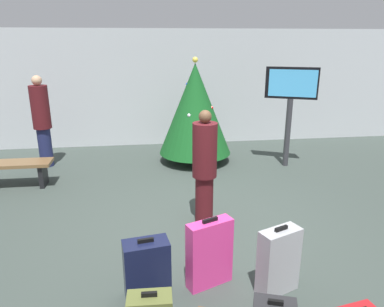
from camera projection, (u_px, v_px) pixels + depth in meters
The scene contains 10 objects.
ground_plane at pixel (201, 227), 5.19m from camera, with size 16.00×16.00×0.00m, color #38423D.
back_wall at pixel (173, 88), 9.05m from camera, with size 16.00×0.20×2.87m, color #B7BCC1.
holiday_tree at pixel (195, 109), 7.65m from camera, with size 1.57×1.57×2.27m.
flight_info_kiosk at pixel (291, 96), 7.29m from camera, with size 0.99×0.51×2.08m.
waiting_bench at pixel (12, 169), 6.49m from camera, with size 1.39×0.44×0.48m.
traveller_0 at pixel (42, 120), 7.41m from camera, with size 0.39×0.39×1.92m.
traveller_1 at pixel (205, 166), 5.06m from camera, with size 0.48×0.48×1.68m.
suitcase_2 at pixel (279, 261), 3.76m from camera, with size 0.49×0.35×0.77m.
suitcase_3 at pixel (210, 253), 3.86m from camera, with size 0.53×0.34×0.80m.
suitcase_6 at pixel (147, 269), 3.69m from camera, with size 0.50×0.32×0.68m.
Camera 1 is at (-0.73, -4.56, 2.58)m, focal length 33.39 mm.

